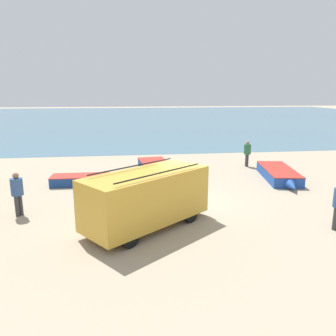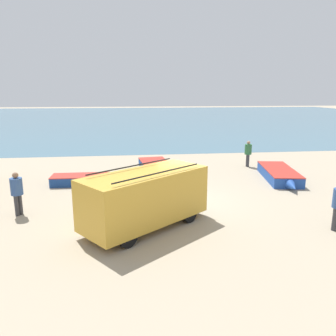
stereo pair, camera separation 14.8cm
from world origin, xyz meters
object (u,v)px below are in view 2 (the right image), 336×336
at_px(fishing_rowboat_2, 155,166).
at_px(fisherman_1, 17,190).
at_px(parked_van, 146,197).
at_px(fishing_rowboat_1, 280,174).
at_px(fishing_rowboat_0, 83,180).
at_px(fisherman_3, 248,151).

distance_m(fishing_rowboat_2, fisherman_1, 9.57).
relative_size(parked_van, fisherman_1, 2.78).
bearing_deg(fisherman_1, fishing_rowboat_2, -98.56).
xyz_separation_m(fishing_rowboat_1, fishing_rowboat_2, (-6.99, 3.12, -0.02)).
bearing_deg(fishing_rowboat_1, fishing_rowboat_0, -81.51).
height_order(fishing_rowboat_1, fisherman_3, fisherman_3).
bearing_deg(fishing_rowboat_0, fishing_rowboat_1, -0.65).
height_order(fishing_rowboat_0, fishing_rowboat_2, fishing_rowboat_2).
relative_size(parked_van, fishing_rowboat_1, 0.95).
distance_m(fishing_rowboat_0, fisherman_3, 11.04).
bearing_deg(fishing_rowboat_1, fisherman_3, -159.12).
relative_size(fishing_rowboat_0, fishing_rowboat_1, 0.71).
xyz_separation_m(fishing_rowboat_1, fisherman_1, (-13.23, -4.08, 0.79)).
distance_m(fishing_rowboat_0, fishing_rowboat_2, 5.07).
distance_m(fishing_rowboat_0, fishing_rowboat_1, 11.22).
xyz_separation_m(fishing_rowboat_2, fisherman_3, (6.33, 0.35, 0.78)).
bearing_deg(fishing_rowboat_0, fisherman_3, 17.62).
height_order(fisherman_1, fisherman_3, fisherman_1).
bearing_deg(fishing_rowboat_0, parked_van, -62.17).
height_order(parked_van, fisherman_3, parked_van).
xyz_separation_m(fishing_rowboat_0, fisherman_1, (-2.02, -4.40, 0.82)).
xyz_separation_m(fishing_rowboat_1, fisherman_3, (-0.66, 3.47, 0.75)).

